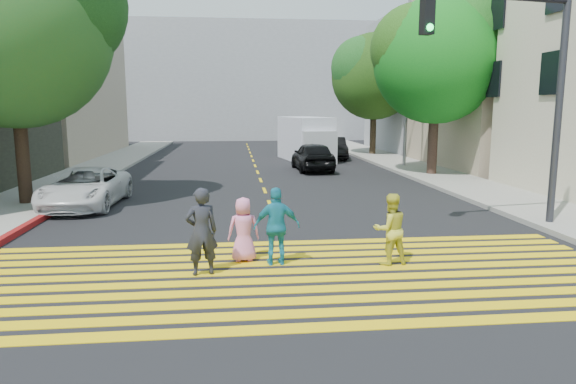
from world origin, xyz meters
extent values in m
plane|color=black|center=(0.00, 0.00, 0.00)|extent=(120.00, 120.00, 0.00)
cube|color=gray|center=(-8.50, 22.00, 0.07)|extent=(3.00, 40.00, 0.15)
cube|color=gray|center=(8.50, 15.00, 0.07)|extent=(3.00, 60.00, 0.15)
cube|color=maroon|center=(-6.90, 6.00, 0.08)|extent=(0.20, 8.00, 0.16)
cube|color=yellow|center=(0.00, -1.20, 0.01)|extent=(13.40, 0.35, 0.01)
cube|color=yellow|center=(0.00, -0.65, 0.01)|extent=(13.40, 0.35, 0.01)
cube|color=yellow|center=(0.00, -0.10, 0.01)|extent=(13.40, 0.35, 0.01)
cube|color=yellow|center=(0.00, 0.45, 0.01)|extent=(13.40, 0.35, 0.01)
cube|color=yellow|center=(0.00, 1.00, 0.01)|extent=(13.40, 0.35, 0.01)
cube|color=yellow|center=(0.00, 1.55, 0.01)|extent=(13.40, 0.35, 0.01)
cube|color=yellow|center=(0.00, 2.10, 0.01)|extent=(13.40, 0.35, 0.01)
cube|color=yellow|center=(0.00, 2.65, 0.01)|extent=(13.40, 0.35, 0.01)
cube|color=yellow|center=(0.00, 3.20, 0.01)|extent=(13.40, 0.35, 0.01)
cube|color=yellow|center=(0.00, 3.75, 0.01)|extent=(13.40, 0.35, 0.01)
cube|color=yellow|center=(0.00, 6.00, 0.01)|extent=(0.12, 1.40, 0.01)
cube|color=yellow|center=(0.00, 9.00, 0.01)|extent=(0.12, 1.40, 0.01)
cube|color=yellow|center=(0.00, 12.00, 0.01)|extent=(0.12, 1.40, 0.01)
cube|color=yellow|center=(0.00, 15.00, 0.01)|extent=(0.12, 1.40, 0.01)
cube|color=yellow|center=(0.00, 18.00, 0.01)|extent=(0.12, 1.40, 0.01)
cube|color=yellow|center=(0.00, 21.00, 0.01)|extent=(0.12, 1.40, 0.01)
cube|color=yellow|center=(0.00, 24.00, 0.01)|extent=(0.12, 1.40, 0.01)
cube|color=yellow|center=(0.00, 27.00, 0.01)|extent=(0.12, 1.40, 0.01)
cube|color=yellow|center=(0.00, 30.00, 0.01)|extent=(0.12, 1.40, 0.01)
cube|color=yellow|center=(0.00, 33.00, 0.01)|extent=(0.12, 1.40, 0.01)
cube|color=yellow|center=(0.00, 36.00, 0.01)|extent=(0.12, 1.40, 0.01)
cube|color=yellow|center=(0.00, 39.00, 0.01)|extent=(0.12, 1.40, 0.01)
cube|color=tan|center=(-16.00, 28.00, 5.00)|extent=(12.00, 16.00, 10.00)
cube|color=tan|center=(15.00, 19.00, 5.00)|extent=(10.00, 10.00, 10.00)
cube|color=gray|center=(15.00, 30.00, 5.00)|extent=(10.00, 10.00, 10.00)
cube|color=gray|center=(0.00, 48.00, 6.00)|extent=(30.00, 8.00, 12.00)
cylinder|color=black|center=(-8.18, 9.38, 1.62)|extent=(0.44, 0.44, 3.23)
sphere|color=#1D6523|center=(-8.18, 9.38, 5.72)|extent=(6.45, 6.45, 6.22)
sphere|color=#133511|center=(-6.93, 9.63, 6.65)|extent=(4.84, 4.84, 4.67)
cylinder|color=black|center=(8.34, 15.46, 1.56)|extent=(0.59, 0.59, 3.12)
sphere|color=#0B6217|center=(8.34, 15.46, 5.47)|extent=(7.51, 7.51, 5.88)
sphere|color=#07330D|center=(9.55, 15.37, 6.35)|extent=(5.63, 5.63, 4.41)
sphere|color=black|center=(7.30, 15.61, 6.06)|extent=(5.25, 5.25, 4.11)
cylinder|color=black|center=(8.42, 26.51, 1.54)|extent=(0.48, 0.48, 3.07)
sphere|color=black|center=(8.42, 26.51, 5.41)|extent=(6.53, 6.53, 5.85)
sphere|color=#174D1C|center=(9.55, 26.94, 6.29)|extent=(4.89, 4.89, 4.39)
sphere|color=black|center=(7.43, 26.19, 6.00)|extent=(4.57, 4.57, 4.10)
imported|color=#24262E|center=(-1.87, 1.52, 0.88)|extent=(0.72, 0.56, 1.76)
imported|color=gold|center=(2.04, 1.81, 0.76)|extent=(0.81, 0.67, 1.53)
imported|color=pink|center=(-1.03, 2.38, 0.70)|extent=(0.70, 0.48, 1.40)
imported|color=teal|center=(-0.34, 2.03, 0.83)|extent=(0.99, 0.44, 1.66)
imported|color=silver|center=(-6.18, 9.20, 0.65)|extent=(2.34, 4.75, 1.30)
imported|color=black|center=(2.94, 18.36, 0.77)|extent=(1.94, 4.55, 1.53)
imported|color=#9798A1|center=(3.72, 28.65, 0.65)|extent=(2.03, 4.56, 1.30)
imported|color=black|center=(5.29, 24.64, 0.70)|extent=(1.88, 4.39, 1.41)
cube|color=silver|center=(3.31, 24.01, 1.36)|extent=(3.07, 5.74, 2.73)
cube|color=#B4B5BE|center=(3.72, 21.65, 0.98)|extent=(2.26, 1.64, 1.96)
cylinder|color=black|center=(2.78, 21.93, 0.38)|extent=(0.40, 0.80, 0.76)
cylinder|color=black|center=(4.50, 22.22, 0.38)|extent=(0.40, 0.80, 0.76)
cylinder|color=black|center=(2.12, 25.80, 0.38)|extent=(0.40, 0.80, 0.76)
cylinder|color=black|center=(3.84, 26.09, 0.38)|extent=(0.40, 0.80, 0.76)
cylinder|color=#2E2F36|center=(7.53, 4.73, 3.23)|extent=(0.22, 0.22, 6.47)
cube|color=black|center=(3.50, 4.05, 5.50)|extent=(0.32, 0.32, 0.91)
sphere|color=#11C944|center=(3.52, 3.90, 5.19)|extent=(0.20, 0.20, 0.17)
cylinder|color=gray|center=(8.22, 19.17, 4.86)|extent=(0.20, 0.20, 9.72)
camera|label=1|loc=(-1.21, -8.43, 3.28)|focal=32.00mm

